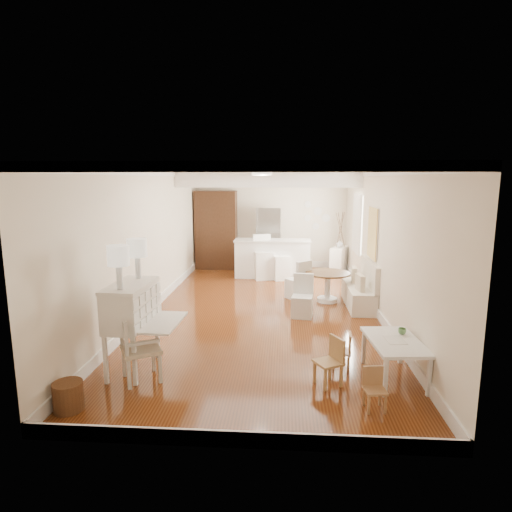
# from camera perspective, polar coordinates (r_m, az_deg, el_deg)

# --- Properties ---
(room) EXTENTS (9.00, 9.04, 2.82)m
(room) POSITION_cam_1_polar(r_m,az_deg,el_deg) (8.68, 1.31, 5.87)
(room) COLOR brown
(room) RESTS_ON ground
(secretary_bureau) EXTENTS (1.01, 1.03, 1.25)m
(secretary_bureau) POSITION_cam_1_polar(r_m,az_deg,el_deg) (6.22, -16.19, -9.12)
(secretary_bureau) COLOR white
(secretary_bureau) RESTS_ON ground
(gustavian_armchair) EXTENTS (0.69, 0.69, 0.89)m
(gustavian_armchair) POSITION_cam_1_polar(r_m,az_deg,el_deg) (5.96, -15.11, -11.78)
(gustavian_armchair) COLOR beige
(gustavian_armchair) RESTS_ON ground
(wicker_basket) EXTENTS (0.35, 0.35, 0.34)m
(wicker_basket) POSITION_cam_1_polar(r_m,az_deg,el_deg) (5.63, -23.76, -16.75)
(wicker_basket) COLOR brown
(wicker_basket) RESTS_ON ground
(kids_table) EXTENTS (0.74, 1.13, 0.54)m
(kids_table) POSITION_cam_1_polar(r_m,az_deg,el_deg) (6.15, 17.91, -12.97)
(kids_table) COLOR white
(kids_table) RESTS_ON ground
(kids_chair_a) EXTENTS (0.42, 0.42, 0.64)m
(kids_chair_a) POSITION_cam_1_polar(r_m,az_deg,el_deg) (5.75, 9.59, -13.72)
(kids_chair_a) COLOR tan
(kids_chair_a) RESTS_ON ground
(kids_chair_b) EXTENTS (0.29, 0.29, 0.54)m
(kids_chair_b) POSITION_cam_1_polar(r_m,az_deg,el_deg) (6.25, 11.32, -12.29)
(kids_chair_b) COLOR #AE7E4F
(kids_chair_b) RESTS_ON ground
(kids_chair_c) EXTENTS (0.27, 0.27, 0.50)m
(kids_chair_c) POSITION_cam_1_polar(r_m,az_deg,el_deg) (5.34, 15.59, -16.77)
(kids_chair_c) COLOR #A7764C
(kids_chair_c) RESTS_ON ground
(banquette) EXTENTS (0.52, 1.60, 0.98)m
(banquette) POSITION_cam_1_polar(r_m,az_deg,el_deg) (9.22, 13.56, -3.56)
(banquette) COLOR silver
(banquette) RESTS_ON ground
(dining_table) EXTENTS (1.11, 1.11, 0.65)m
(dining_table) POSITION_cam_1_polar(r_m,az_deg,el_deg) (9.44, 9.50, -4.10)
(dining_table) COLOR #4F3219
(dining_table) RESTS_ON ground
(slip_chair_near) EXTENTS (0.44, 0.46, 0.82)m
(slip_chair_near) POSITION_cam_1_polar(r_m,az_deg,el_deg) (8.34, 6.21, -5.34)
(slip_chair_near) COLOR white
(slip_chair_near) RESTS_ON ground
(slip_chair_far) EXTENTS (0.60, 0.60, 0.88)m
(slip_chair_far) POSITION_cam_1_polar(r_m,az_deg,el_deg) (9.59, 5.62, -3.10)
(slip_chair_far) COLOR silver
(slip_chair_far) RESTS_ON ground
(breakfast_counter) EXTENTS (2.05, 0.65, 1.03)m
(breakfast_counter) POSITION_cam_1_polar(r_m,az_deg,el_deg) (11.62, 2.19, -0.32)
(breakfast_counter) COLOR white
(breakfast_counter) RESTS_ON ground
(bar_stool_left) EXTENTS (0.58, 0.58, 1.18)m
(bar_stool_left) POSITION_cam_1_polar(r_m,az_deg,el_deg) (11.38, 0.97, -0.15)
(bar_stool_left) COLOR white
(bar_stool_left) RESTS_ON ground
(bar_stool_right) EXTENTS (0.52, 0.52, 1.02)m
(bar_stool_right) POSITION_cam_1_polar(r_m,az_deg,el_deg) (11.34, 3.34, -0.61)
(bar_stool_right) COLOR white
(bar_stool_right) RESTS_ON ground
(pantry_cabinet) EXTENTS (1.20, 0.60, 2.30)m
(pantry_cabinet) POSITION_cam_1_polar(r_m,az_deg,el_deg) (12.75, -5.31, 3.47)
(pantry_cabinet) COLOR #381E11
(pantry_cabinet) RESTS_ON ground
(fridge) EXTENTS (0.75, 0.65, 1.80)m
(fridge) POSITION_cam_1_polar(r_m,az_deg,el_deg) (12.60, 3.26, 2.27)
(fridge) COLOR silver
(fridge) RESTS_ON ground
(sideboard) EXTENTS (0.63, 0.85, 0.74)m
(sideboard) POSITION_cam_1_polar(r_m,az_deg,el_deg) (12.40, 11.06, -0.52)
(sideboard) COLOR white
(sideboard) RESTS_ON ground
(pencil_cup) EXTENTS (0.14, 0.14, 0.08)m
(pencil_cup) POSITION_cam_1_polar(r_m,az_deg,el_deg) (6.29, 18.90, -9.46)
(pencil_cup) COLOR #5B9255
(pencil_cup) RESTS_ON kids_table
(branch_vase) EXTENTS (0.22, 0.22, 0.20)m
(branch_vase) POSITION_cam_1_polar(r_m,az_deg,el_deg) (12.36, 11.08, 1.65)
(branch_vase) COLOR white
(branch_vase) RESTS_ON sideboard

